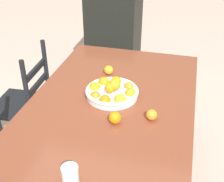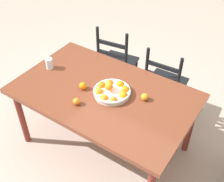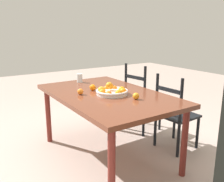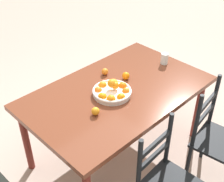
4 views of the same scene
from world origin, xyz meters
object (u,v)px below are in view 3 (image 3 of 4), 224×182
at_px(chair_near_window, 175,115).
at_px(orange_loose_0, 93,88).
at_px(dining_table, 107,99).
at_px(chair_by_cabinet, 141,100).
at_px(fruit_bowl, 112,91).
at_px(drinking_glass, 80,78).
at_px(orange_loose_2, 136,96).
at_px(orange_loose_1, 80,92).

distance_m(chair_near_window, orange_loose_0, 1.08).
relative_size(dining_table, orange_loose_0, 23.64).
xyz_separation_m(chair_near_window, chair_by_cabinet, (-0.68, 0.02, 0.02)).
bearing_deg(fruit_bowl, drinking_glass, -179.26).
bearing_deg(orange_loose_2, chair_by_cabinet, 136.91).
relative_size(chair_near_window, chair_by_cabinet, 0.95).
relative_size(dining_table, chair_near_window, 1.80).
distance_m(orange_loose_0, drinking_glass, 0.51).
distance_m(dining_table, orange_loose_1, 0.31).
height_order(chair_near_window, fruit_bowl, chair_near_window).
relative_size(orange_loose_0, orange_loose_1, 1.10).
bearing_deg(orange_loose_2, drinking_glass, -173.96).
height_order(orange_loose_0, orange_loose_2, orange_loose_0).
height_order(dining_table, drinking_glass, drinking_glass).
bearing_deg(dining_table, orange_loose_1, -110.59).
bearing_deg(dining_table, orange_loose_2, 17.08).
distance_m(fruit_bowl, orange_loose_2, 0.31).
distance_m(chair_near_window, fruit_bowl, 0.91).
distance_m(fruit_bowl, drinking_glass, 0.78).
bearing_deg(fruit_bowl, dining_table, -171.46).
bearing_deg(orange_loose_0, chair_near_window, 62.11).
relative_size(fruit_bowl, drinking_glass, 3.06).
bearing_deg(drinking_glass, fruit_bowl, 0.74).
height_order(fruit_bowl, orange_loose_1, fruit_bowl).
bearing_deg(drinking_glass, orange_loose_1, -25.49).
height_order(chair_by_cabinet, fruit_bowl, chair_by_cabinet).
height_order(orange_loose_1, orange_loose_2, orange_loose_2).
relative_size(orange_loose_1, drinking_glass, 0.57).
height_order(dining_table, chair_by_cabinet, chair_by_cabinet).
xyz_separation_m(chair_by_cabinet, fruit_bowl, (0.48, -0.82, 0.35)).
relative_size(dining_table, chair_by_cabinet, 1.71).
height_order(dining_table, orange_loose_0, orange_loose_0).
relative_size(fruit_bowl, orange_loose_1, 5.36).
distance_m(dining_table, fruit_bowl, 0.14).
xyz_separation_m(orange_loose_0, drinking_glass, (-0.50, 0.08, 0.02)).
distance_m(orange_loose_1, orange_loose_2, 0.62).
bearing_deg(fruit_bowl, orange_loose_1, -122.91).
bearing_deg(chair_by_cabinet, orange_loose_1, 96.59).
relative_size(chair_near_window, orange_loose_2, 14.01).
relative_size(chair_by_cabinet, fruit_bowl, 2.83).
relative_size(dining_table, orange_loose_1, 25.94).
xyz_separation_m(chair_near_window, drinking_glass, (-0.97, -0.82, 0.40)).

